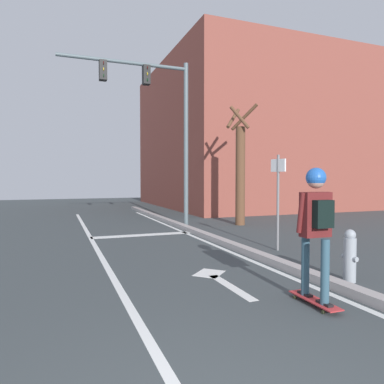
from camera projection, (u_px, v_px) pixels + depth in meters
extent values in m
cube|color=silver|center=(102.00, 259.00, 7.51)|extent=(0.12, 20.00, 0.01)
cube|color=silver|center=(224.00, 249.00, 8.53)|extent=(0.12, 20.00, 0.01)
cube|color=silver|center=(142.00, 235.00, 10.66)|extent=(3.01, 0.40, 0.01)
cube|color=silver|center=(231.00, 287.00, 5.55)|extent=(0.16, 1.40, 0.01)
cube|color=silver|center=(209.00, 273.00, 6.34)|extent=(0.71, 0.71, 0.01)
cube|color=#A09A98|center=(233.00, 246.00, 8.62)|extent=(0.24, 24.00, 0.14)
cube|color=#B52D30|center=(314.00, 300.00, 4.74)|extent=(0.24, 0.87, 0.02)
cube|color=#B2B2B7|center=(301.00, 294.00, 5.02)|extent=(0.17, 0.05, 0.01)
cylinder|color=#2B2F1C|center=(295.00, 297.00, 4.99)|extent=(0.03, 0.05, 0.05)
cylinder|color=#2B2F1C|center=(307.00, 296.00, 5.06)|extent=(0.03, 0.05, 0.05)
cube|color=#B2B2B7|center=(330.00, 309.00, 4.47)|extent=(0.17, 0.05, 0.01)
cylinder|color=#2B2F1C|center=(323.00, 312.00, 4.43)|extent=(0.03, 0.05, 0.05)
cylinder|color=#2B2F1C|center=(336.00, 310.00, 4.50)|extent=(0.03, 0.05, 0.05)
cylinder|color=#2F5062|center=(305.00, 265.00, 4.92)|extent=(0.11, 0.11, 0.85)
cube|color=black|center=(305.00, 294.00, 4.93)|extent=(0.10, 0.24, 0.03)
cylinder|color=#2F5062|center=(325.00, 272.00, 4.54)|extent=(0.11, 0.11, 0.85)
cube|color=black|center=(325.00, 303.00, 4.55)|extent=(0.10, 0.24, 0.03)
cube|color=#5C1A1B|center=(315.00, 214.00, 4.70)|extent=(0.40, 0.19, 0.60)
cylinder|color=#5C1A1B|center=(301.00, 213.00, 4.66)|extent=(0.07, 0.14, 0.55)
cylinder|color=#5C1A1B|center=(327.00, 212.00, 4.80)|extent=(0.07, 0.14, 0.55)
sphere|color=tan|center=(316.00, 180.00, 4.68)|extent=(0.23, 0.23, 0.23)
sphere|color=#2158B0|center=(316.00, 178.00, 4.68)|extent=(0.26, 0.26, 0.26)
cube|color=black|center=(323.00, 214.00, 4.57)|extent=(0.26, 0.15, 0.36)
cylinder|color=#526167|center=(186.00, 145.00, 12.64)|extent=(0.16, 0.16, 5.80)
cylinder|color=#526167|center=(125.00, 62.00, 11.77)|extent=(4.33, 0.12, 0.12)
cube|color=black|center=(146.00, 75.00, 12.04)|extent=(0.24, 0.28, 0.64)
cylinder|color=#3A0605|center=(147.00, 68.00, 11.89)|extent=(0.02, 0.10, 0.10)
cylinder|color=yellow|center=(147.00, 74.00, 11.90)|extent=(0.02, 0.10, 0.10)
cylinder|color=black|center=(147.00, 80.00, 11.91)|extent=(0.02, 0.10, 0.10)
cube|color=black|center=(103.00, 70.00, 11.53)|extent=(0.24, 0.28, 0.64)
cylinder|color=#3A0605|center=(103.00, 63.00, 11.38)|extent=(0.02, 0.10, 0.10)
cylinder|color=yellow|center=(104.00, 69.00, 11.39)|extent=(0.02, 0.10, 0.10)
cylinder|color=black|center=(104.00, 75.00, 11.39)|extent=(0.02, 0.10, 0.10)
cylinder|color=slate|center=(278.00, 203.00, 8.34)|extent=(0.06, 0.06, 2.27)
cube|color=white|center=(278.00, 165.00, 8.31)|extent=(0.13, 0.44, 0.30)
cylinder|color=#939BA3|center=(350.00, 260.00, 5.81)|extent=(0.20, 0.20, 0.73)
sphere|color=#939BA3|center=(350.00, 235.00, 5.80)|extent=(0.18, 0.18, 0.18)
cylinder|color=#939BA3|center=(345.00, 256.00, 5.91)|extent=(0.08, 0.08, 0.08)
cylinder|color=#939BA3|center=(355.00, 259.00, 5.71)|extent=(0.08, 0.08, 0.08)
cylinder|color=brown|center=(240.00, 176.00, 12.95)|extent=(0.35, 0.35, 3.59)
cylinder|color=brown|center=(244.00, 117.00, 13.11)|extent=(0.72, 0.97, 0.92)
cylinder|color=brown|center=(233.00, 118.00, 13.03)|extent=(0.82, 0.64, 0.84)
cylinder|color=brown|center=(240.00, 117.00, 12.58)|extent=(0.67, 0.52, 0.85)
cube|color=brown|center=(261.00, 139.00, 23.18)|extent=(13.27, 12.36, 8.66)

